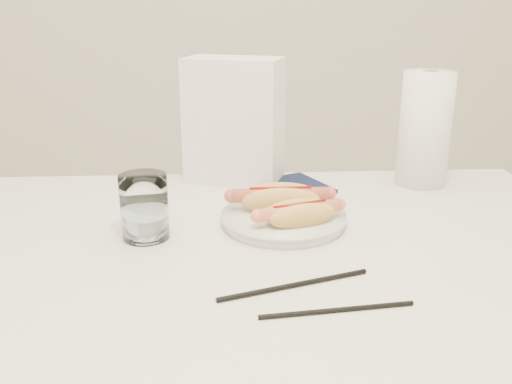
{
  "coord_description": "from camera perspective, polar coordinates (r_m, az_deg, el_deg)",
  "views": [
    {
      "loc": [
        -0.06,
        -0.83,
        1.13
      ],
      "look_at": [
        -0.01,
        0.06,
        0.82
      ],
      "focal_mm": 38.75,
      "sensor_mm": 36.0,
      "label": 1
    }
  ],
  "objects": [
    {
      "name": "chopstick_far",
      "position": [
        0.73,
        8.38,
        -11.96
      ],
      "size": [
        0.21,
        0.03,
        0.01
      ],
      "primitive_type": "cylinder",
      "rotation": [
        0.0,
        1.57,
        0.11
      ],
      "color": "black",
      "rests_on": "table"
    },
    {
      "name": "water_glass",
      "position": [
        0.94,
        -11.45,
        -1.51
      ],
      "size": [
        0.08,
        0.08,
        0.11
      ],
      "primitive_type": "cylinder",
      "color": "silver",
      "rests_on": "table"
    },
    {
      "name": "hotdog_left",
      "position": [
        1.0,
        2.54,
        -0.7
      ],
      "size": [
        0.18,
        0.07,
        0.05
      ],
      "rotation": [
        0.0,
        0.0,
        0.01
      ],
      "color": "#DFA659",
      "rests_on": "plate"
    },
    {
      "name": "navy_napkin",
      "position": [
        1.18,
        3.54,
        0.48
      ],
      "size": [
        0.19,
        0.19,
        0.01
      ],
      "primitive_type": "cube",
      "rotation": [
        0.0,
        0.0,
        0.45
      ],
      "color": "#101832",
      "rests_on": "table"
    },
    {
      "name": "table",
      "position": [
        0.94,
        0.72,
        -8.78
      ],
      "size": [
        1.2,
        0.8,
        0.75
      ],
      "color": "white",
      "rests_on": "ground"
    },
    {
      "name": "paper_towel_roll",
      "position": [
        1.23,
        17.04,
        6.23
      ],
      "size": [
        0.13,
        0.13,
        0.24
      ],
      "primitive_type": "cylinder",
      "rotation": [
        0.0,
        0.0,
        0.28
      ],
      "color": "white",
      "rests_on": "table"
    },
    {
      "name": "napkin_box",
      "position": [
        1.2,
        -2.26,
        7.34
      ],
      "size": [
        0.23,
        0.17,
        0.27
      ],
      "primitive_type": "cube",
      "rotation": [
        0.0,
        0.0,
        -0.34
      ],
      "color": "white",
      "rests_on": "table"
    },
    {
      "name": "plate",
      "position": [
        0.99,
        2.84,
        -2.92
      ],
      "size": [
        0.29,
        0.29,
        0.02
      ],
      "primitive_type": "cylinder",
      "rotation": [
        0.0,
        0.0,
        0.43
      ],
      "color": "white",
      "rests_on": "table"
    },
    {
      "name": "chopstick_near",
      "position": [
        0.78,
        4.0,
        -9.55
      ],
      "size": [
        0.22,
        0.08,
        0.01
      ],
      "primitive_type": "cylinder",
      "rotation": [
        0.0,
        1.57,
        0.32
      ],
      "color": "black",
      "rests_on": "table"
    },
    {
      "name": "hotdog_right",
      "position": [
        0.94,
        4.5,
        -2.25
      ],
      "size": [
        0.15,
        0.09,
        0.04
      ],
      "rotation": [
        0.0,
        0.0,
        0.31
      ],
      "color": "#E2AE58",
      "rests_on": "plate"
    }
  ]
}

